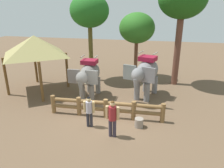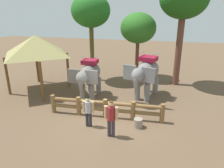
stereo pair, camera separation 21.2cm
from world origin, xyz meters
name	(u,v)px [view 1 (the left image)]	position (x,y,z in m)	size (l,w,h in m)	color
ground_plane	(105,119)	(0.00, 0.00, 0.00)	(60.00, 60.00, 0.00)	brown
log_fence	(106,107)	(0.00, 0.22, 0.60)	(6.28, 0.54, 1.05)	brown
elephant_near_left	(89,75)	(-1.72, 2.55, 1.57)	(1.85, 3.23, 2.79)	slate
elephant_center	(146,73)	(1.83, 3.50, 1.69)	(2.32, 3.59, 3.00)	slate
tourist_woman_in_black	(112,116)	(0.77, -1.50, 1.04)	(0.64, 0.35, 1.81)	#332D3C
tourist_man_in_blue	(89,110)	(-0.54, -0.90, 0.94)	(0.57, 0.33, 1.62)	#2B2B35
thatched_shelter	(35,46)	(-5.66, 2.99, 3.24)	(4.48, 4.48, 3.94)	brown
tree_far_left	(137,28)	(0.66, 7.68, 4.11)	(2.86, 2.86, 5.36)	brown
tree_back_center	(183,0)	(3.86, 6.69, 6.18)	(3.37, 3.37, 7.74)	brown
tree_far_right	(90,12)	(-2.79, 6.22, 5.39)	(2.96, 2.96, 6.72)	brown
feed_bucket	(139,123)	(1.88, -0.38, 0.23)	(0.44, 0.44, 0.46)	gray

